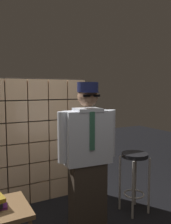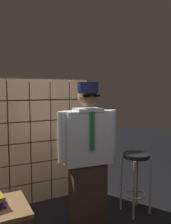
{
  "view_description": "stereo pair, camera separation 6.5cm",
  "coord_description": "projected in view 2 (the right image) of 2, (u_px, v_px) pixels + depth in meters",
  "views": [
    {
      "loc": [
        -0.99,
        -1.84,
        1.61
      ],
      "look_at": [
        0.18,
        0.3,
        1.37
      ],
      "focal_mm": 37.88,
      "sensor_mm": 36.0,
      "label": 1
    },
    {
      "loc": [
        -0.93,
        -1.87,
        1.61
      ],
      "look_at": [
        0.18,
        0.3,
        1.37
      ],
      "focal_mm": 37.88,
      "sensor_mm": 36.0,
      "label": 2
    }
  ],
  "objects": [
    {
      "name": "bar_stool",
      "position": [
        136.0,
        169.0,
        3.05
      ],
      "size": [
        0.34,
        0.34,
        0.78
      ],
      "color": "black",
      "rests_on": "ground"
    },
    {
      "name": "glass_block_wall",
      "position": [
        40.0,
        141.0,
        3.36
      ],
      "size": [
        1.49,
        0.1,
        1.78
      ],
      "color": "#E0B78C",
      "rests_on": "ground"
    },
    {
      "name": "standing_person",
      "position": [
        88.0,
        157.0,
        2.55
      ],
      "size": [
        0.67,
        0.3,
        1.68
      ],
      "rotation": [
        0.0,
        0.0,
        -0.09
      ],
      "color": "#382D23",
      "rests_on": "ground"
    }
  ]
}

